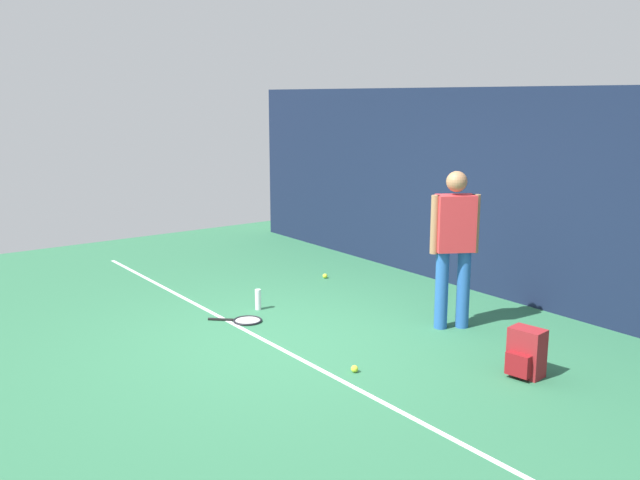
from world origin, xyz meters
The scene contains 9 objects.
ground_plane centered at (0.00, 0.00, 0.00)m, with size 12.00×12.00×0.00m, color #2D6B47.
back_fence centered at (0.00, 3.00, 1.28)m, with size 10.00×0.10×2.57m, color #141E38.
court_line centered at (0.00, -0.22, 0.00)m, with size 9.00×0.05×0.00m, color white.
tennis_player centered at (0.72, 1.63, 0.97)m, with size 0.39×0.47×1.70m.
tennis_racket centered at (-0.78, -0.07, 0.01)m, with size 0.55×0.57×0.03m.
backpack centered at (2.04, 1.18, 0.21)m, with size 0.33×0.32×0.44m.
tennis_ball_near_player centered at (1.07, 0.00, 0.03)m, with size 0.07×0.07×0.07m, color #CCE033.
tennis_ball_by_fence centered at (-1.74, 1.77, 0.03)m, with size 0.07×0.07×0.07m, color #CCE033.
water_bottle centered at (-1.07, 0.28, 0.12)m, with size 0.07×0.07×0.24m, color white.
Camera 1 is at (5.66, -3.77, 2.46)m, focal length 38.99 mm.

